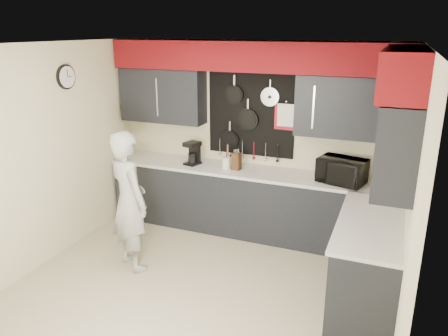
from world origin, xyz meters
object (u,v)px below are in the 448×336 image
at_px(microwave, 342,171).
at_px(utensil_crock, 227,163).
at_px(knife_block, 236,161).
at_px(coffee_maker, 193,152).
at_px(person, 129,201).

height_order(microwave, utensil_crock, microwave).
xyz_separation_m(knife_block, coffee_maker, (-0.66, 0.02, 0.05)).
bearing_deg(person, microwave, -120.35).
distance_m(microwave, coffee_maker, 2.04).
height_order(microwave, knife_block, microwave).
bearing_deg(utensil_crock, person, -116.62).
distance_m(knife_block, utensil_crock, 0.16).
bearing_deg(knife_block, person, -115.38).
height_order(knife_block, person, person).
bearing_deg(utensil_crock, microwave, -0.78).
bearing_deg(coffee_maker, utensil_crock, 15.21).
distance_m(microwave, utensil_crock, 1.53).
distance_m(utensil_crock, person, 1.52).
height_order(coffee_maker, person, person).
distance_m(knife_block, coffee_maker, 0.66).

